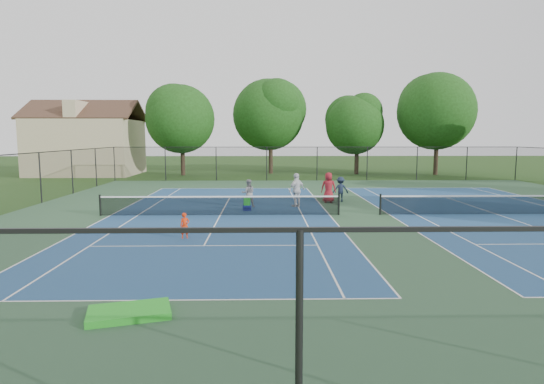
{
  "coord_description": "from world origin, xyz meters",
  "views": [
    {
      "loc": [
        -4.87,
        -22.46,
        3.93
      ],
      "look_at": [
        -4.43,
        -1.0,
        1.3
      ],
      "focal_mm": 30.0,
      "sensor_mm": 36.0,
      "label": 1
    }
  ],
  "objects_px": {
    "tree_back_d": "(438,108)",
    "instructor": "(248,193)",
    "bystander_c": "(329,187)",
    "tree_back_a": "(182,115)",
    "bystander_b": "(340,189)",
    "bystander_a": "(297,190)",
    "ball_hopper": "(247,202)",
    "ball_crate": "(247,208)",
    "tree_back_b": "(271,111)",
    "child_player": "(185,226)",
    "clapboard_house": "(87,145)",
    "tree_back_c": "(357,121)"
  },
  "relations": [
    {
      "from": "tree_back_d",
      "to": "instructor",
      "type": "relative_size",
      "value": 6.66
    },
    {
      "from": "bystander_c",
      "to": "instructor",
      "type": "bearing_deg",
      "value": 26.96
    },
    {
      "from": "tree_back_d",
      "to": "instructor",
      "type": "xyz_separation_m",
      "value": [
        -18.68,
        -21.26,
        -6.05
      ]
    },
    {
      "from": "tree_back_a",
      "to": "bystander_c",
      "type": "relative_size",
      "value": 5.04
    },
    {
      "from": "bystander_c",
      "to": "bystander_b",
      "type": "bearing_deg",
      "value": -149.97
    },
    {
      "from": "bystander_a",
      "to": "ball_hopper",
      "type": "xyz_separation_m",
      "value": [
        -2.75,
        -1.22,
        -0.47
      ]
    },
    {
      "from": "tree_back_a",
      "to": "ball_crate",
      "type": "bearing_deg",
      "value": -72.06
    },
    {
      "from": "tree_back_b",
      "to": "bystander_a",
      "type": "xyz_separation_m",
      "value": [
        1.04,
        -23.3,
        -5.64
      ]
    },
    {
      "from": "child_player",
      "to": "instructor",
      "type": "xyz_separation_m",
      "value": [
        2.21,
        7.88,
        0.28
      ]
    },
    {
      "from": "child_player",
      "to": "clapboard_house",
      "type": "bearing_deg",
      "value": 96.31
    },
    {
      "from": "tree_back_a",
      "to": "child_player",
      "type": "bearing_deg",
      "value": -80.05
    },
    {
      "from": "bystander_b",
      "to": "bystander_a",
      "type": "bearing_deg",
      "value": 31.5
    },
    {
      "from": "tree_back_c",
      "to": "bystander_b",
      "type": "height_order",
      "value": "tree_back_c"
    },
    {
      "from": "bystander_a",
      "to": "bystander_c",
      "type": "xyz_separation_m",
      "value": [
        2.03,
        1.66,
        -0.05
      ]
    },
    {
      "from": "clapboard_house",
      "to": "tree_back_b",
      "type": "bearing_deg",
      "value": 3.01
    },
    {
      "from": "tree_back_b",
      "to": "clapboard_house",
      "type": "relative_size",
      "value": 0.93
    },
    {
      "from": "tree_back_b",
      "to": "bystander_c",
      "type": "relative_size",
      "value": 5.52
    },
    {
      "from": "bystander_c",
      "to": "ball_hopper",
      "type": "xyz_separation_m",
      "value": [
        -4.77,
        -2.88,
        -0.42
      ]
    },
    {
      "from": "instructor",
      "to": "tree_back_b",
      "type": "bearing_deg",
      "value": -100.89
    },
    {
      "from": "tree_back_a",
      "to": "tree_back_c",
      "type": "distance_m",
      "value": 18.04
    },
    {
      "from": "instructor",
      "to": "ball_hopper",
      "type": "relative_size",
      "value": 3.97
    },
    {
      "from": "tree_back_c",
      "to": "ball_crate",
      "type": "distance_m",
      "value": 26.39
    },
    {
      "from": "bystander_a",
      "to": "bystander_c",
      "type": "bearing_deg",
      "value": 179.93
    },
    {
      "from": "instructor",
      "to": "bystander_b",
      "type": "height_order",
      "value": "instructor"
    },
    {
      "from": "tree_back_d",
      "to": "bystander_c",
      "type": "xyz_separation_m",
      "value": [
        -13.94,
        -19.64,
        -5.92
      ]
    },
    {
      "from": "bystander_c",
      "to": "ball_crate",
      "type": "distance_m",
      "value": 5.63
    },
    {
      "from": "clapboard_house",
      "to": "bystander_b",
      "type": "bearing_deg",
      "value": -41.68
    },
    {
      "from": "tree_back_a",
      "to": "bystander_a",
      "type": "distance_m",
      "value": 24.08
    },
    {
      "from": "bystander_b",
      "to": "ball_crate",
      "type": "xyz_separation_m",
      "value": [
        -5.54,
        -3.19,
        -0.61
      ]
    },
    {
      "from": "bystander_b",
      "to": "child_player",
      "type": "bearing_deg",
      "value": 48.17
    },
    {
      "from": "bystander_a",
      "to": "instructor",
      "type": "bearing_deg",
      "value": -40.04
    },
    {
      "from": "tree_back_d",
      "to": "bystander_a",
      "type": "distance_m",
      "value": 27.25
    },
    {
      "from": "tree_back_b",
      "to": "bystander_c",
      "type": "height_order",
      "value": "tree_back_b"
    },
    {
      "from": "tree_back_b",
      "to": "tree_back_d",
      "type": "height_order",
      "value": "tree_back_d"
    },
    {
      "from": "tree_back_c",
      "to": "tree_back_d",
      "type": "xyz_separation_m",
      "value": [
        8.0,
        -1.0,
        1.34
      ]
    },
    {
      "from": "tree_back_d",
      "to": "child_player",
      "type": "relative_size",
      "value": 10.31
    },
    {
      "from": "clapboard_house",
      "to": "ball_hopper",
      "type": "height_order",
      "value": "clapboard_house"
    },
    {
      "from": "bystander_c",
      "to": "ball_hopper",
      "type": "distance_m",
      "value": 5.59
    },
    {
      "from": "bystander_c",
      "to": "ball_crate",
      "type": "bearing_deg",
      "value": 39.14
    },
    {
      "from": "clapboard_house",
      "to": "tree_back_a",
      "type": "bearing_deg",
      "value": -5.71
    },
    {
      "from": "tree_back_b",
      "to": "ball_crate",
      "type": "distance_m",
      "value": 25.41
    },
    {
      "from": "tree_back_a",
      "to": "instructor",
      "type": "distance_m",
      "value": 23.09
    },
    {
      "from": "bystander_c",
      "to": "ball_hopper",
      "type": "bearing_deg",
      "value": 39.14
    },
    {
      "from": "tree_back_d",
      "to": "tree_back_a",
      "type": "bearing_deg",
      "value": -180.0
    },
    {
      "from": "ball_crate",
      "to": "ball_hopper",
      "type": "relative_size",
      "value": 1.06
    },
    {
      "from": "child_player",
      "to": "bystander_b",
      "type": "relative_size",
      "value": 0.66
    },
    {
      "from": "tree_back_a",
      "to": "ball_hopper",
      "type": "height_order",
      "value": "tree_back_a"
    },
    {
      "from": "instructor",
      "to": "tree_back_c",
      "type": "bearing_deg",
      "value": -122.39
    },
    {
      "from": "tree_back_c",
      "to": "clapboard_house",
      "type": "height_order",
      "value": "tree_back_c"
    },
    {
      "from": "tree_back_b",
      "to": "clapboard_house",
      "type": "bearing_deg",
      "value": -176.99
    }
  ]
}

